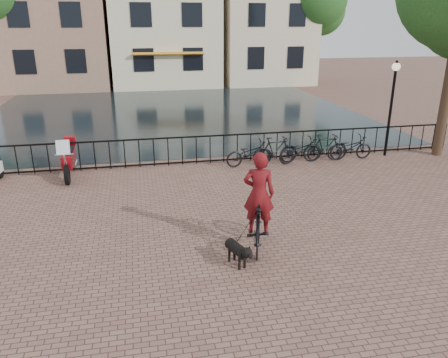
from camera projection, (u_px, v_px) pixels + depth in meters
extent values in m
plane|color=brown|center=(255.00, 291.00, 8.35)|extent=(100.00, 100.00, 0.00)
plane|color=black|center=(173.00, 113.00, 24.27)|extent=(20.00, 20.00, 0.00)
cube|color=black|center=(196.00, 137.00, 15.37)|extent=(20.00, 0.05, 0.05)
cube|color=black|center=(197.00, 161.00, 15.68)|extent=(20.00, 0.05, 0.05)
cube|color=#875D4E|center=(54.00, 4.00, 32.51)|extent=(7.50, 9.00, 12.00)
cube|color=beige|center=(162.00, 11.00, 34.17)|extent=(8.00, 9.00, 11.00)
cube|color=orange|center=(169.00, 54.00, 30.84)|extent=(5.00, 0.60, 0.15)
cube|color=beige|center=(261.00, 2.00, 35.40)|extent=(7.00, 9.00, 12.50)
cylinder|color=black|center=(313.00, 45.00, 34.41)|extent=(0.36, 0.36, 5.95)
cylinder|color=black|center=(390.00, 114.00, 16.13)|extent=(0.10, 0.10, 3.20)
sphere|color=beige|center=(396.00, 67.00, 15.55)|extent=(0.30, 0.30, 0.30)
imported|color=black|center=(258.00, 224.00, 9.76)|extent=(1.06, 2.00, 1.16)
imported|color=#5F0E12|center=(259.00, 185.00, 9.44)|extent=(0.95, 0.75, 2.26)
imported|color=black|center=(249.00, 153.00, 15.34)|extent=(1.78, 0.80, 0.90)
imported|color=black|center=(275.00, 151.00, 15.50)|extent=(1.69, 0.56, 1.00)
imported|color=black|center=(301.00, 150.00, 15.69)|extent=(1.79, 0.87, 0.90)
imported|color=black|center=(325.00, 148.00, 15.85)|extent=(1.68, 0.52, 1.00)
imported|color=black|center=(349.00, 148.00, 16.04)|extent=(1.72, 0.61, 0.90)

